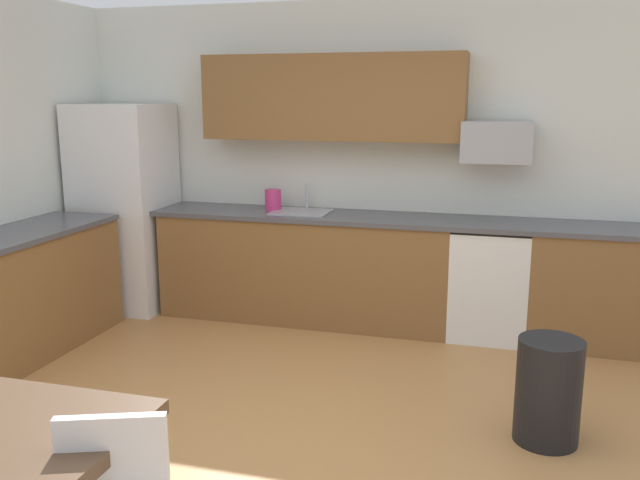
% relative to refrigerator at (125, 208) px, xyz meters
% --- Properties ---
extents(ground_plane, '(12.00, 12.00, 0.00)m').
position_rel_refrigerator_xyz_m(ground_plane, '(2.18, -2.22, -0.92)').
color(ground_plane, '#B77F47').
extents(wall_back, '(5.80, 0.10, 2.70)m').
position_rel_refrigerator_xyz_m(wall_back, '(2.18, 0.43, 0.43)').
color(wall_back, silver).
rests_on(wall_back, ground).
extents(cabinet_run_back, '(2.50, 0.60, 0.90)m').
position_rel_refrigerator_xyz_m(cabinet_run_back, '(1.68, 0.08, -0.47)').
color(cabinet_run_back, brown).
rests_on(cabinet_run_back, ground).
extents(cabinet_run_back_right, '(1.05, 0.60, 0.90)m').
position_rel_refrigerator_xyz_m(cabinet_run_back_right, '(4.05, 0.08, -0.47)').
color(cabinet_run_back_right, brown).
rests_on(cabinet_run_back_right, ground).
extents(cabinet_run_left, '(0.60, 2.00, 0.90)m').
position_rel_refrigerator_xyz_m(cabinet_run_left, '(-0.12, -1.42, -0.47)').
color(cabinet_run_left, brown).
rests_on(cabinet_run_left, ground).
extents(countertop_back, '(4.80, 0.64, 0.04)m').
position_rel_refrigerator_xyz_m(countertop_back, '(2.18, 0.08, -0.00)').
color(countertop_back, '#4C4C51').
rests_on(countertop_back, cabinet_run_back).
extents(countertop_left, '(0.64, 2.00, 0.04)m').
position_rel_refrigerator_xyz_m(countertop_left, '(-0.12, -1.42, -0.00)').
color(countertop_left, '#4C4C51').
rests_on(countertop_left, cabinet_run_left).
extents(upper_cabinets_back, '(2.20, 0.34, 0.70)m').
position_rel_refrigerator_xyz_m(upper_cabinets_back, '(1.88, 0.21, 0.98)').
color(upper_cabinets_back, brown).
extents(refrigerator, '(0.76, 0.70, 1.84)m').
position_rel_refrigerator_xyz_m(refrigerator, '(0.00, 0.00, 0.00)').
color(refrigerator, white).
rests_on(refrigerator, ground).
extents(oven_range, '(0.60, 0.60, 0.91)m').
position_rel_refrigerator_xyz_m(oven_range, '(3.23, 0.08, -0.47)').
color(oven_range, white).
rests_on(oven_range, ground).
extents(microwave, '(0.54, 0.36, 0.32)m').
position_rel_refrigerator_xyz_m(microwave, '(3.23, 0.18, 0.64)').
color(microwave, '#9EA0A5').
extents(sink_basin, '(0.48, 0.40, 0.14)m').
position_rel_refrigerator_xyz_m(sink_basin, '(1.64, 0.08, -0.04)').
color(sink_basin, '#A5A8AD').
rests_on(sink_basin, countertop_back).
extents(sink_faucet, '(0.02, 0.02, 0.24)m').
position_rel_refrigerator_xyz_m(sink_faucet, '(1.64, 0.26, 0.12)').
color(sink_faucet, '#B2B5BA').
rests_on(sink_faucet, countertop_back).
extents(trash_bin, '(0.36, 0.36, 0.60)m').
position_rel_refrigerator_xyz_m(trash_bin, '(3.62, -1.61, -0.62)').
color(trash_bin, black).
rests_on(trash_bin, ground).
extents(kettle, '(0.14, 0.14, 0.20)m').
position_rel_refrigerator_xyz_m(kettle, '(1.38, 0.13, 0.10)').
color(kettle, '#CC3372').
rests_on(kettle, countertop_back).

